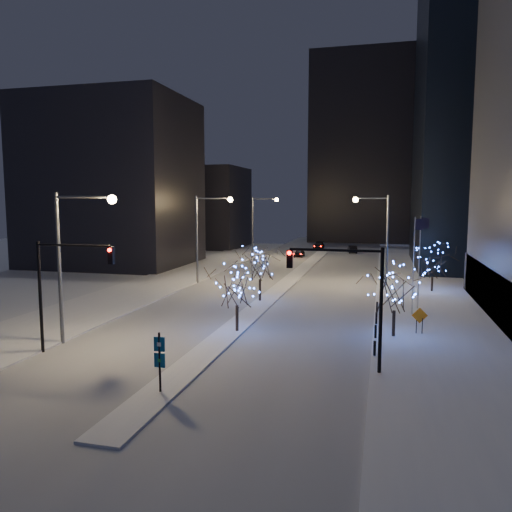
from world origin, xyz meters
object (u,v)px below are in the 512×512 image
(construction_sign, at_px, (420,318))
(street_lamp_east, at_px, (379,228))
(holiday_tree_median_near, at_px, (237,286))
(wayfinding_sign, at_px, (160,357))
(street_lamp_w_mid, at_px, (206,227))
(holiday_tree_median_far, at_px, (260,263))
(car_near, at_px, (299,253))
(street_lamp_w_far, at_px, (259,219))
(car_mid, at_px, (352,249))
(car_far, at_px, (319,246))
(holiday_tree_plaza_near, at_px, (395,287))
(traffic_signal_west, at_px, (61,278))
(holiday_tree_plaza_far, at_px, (433,262))
(traffic_signal_east, at_px, (352,288))
(street_lamp_w_near, at_px, (73,247))

(construction_sign, bearing_deg, street_lamp_east, 87.81)
(holiday_tree_median_near, height_order, wayfinding_sign, holiday_tree_median_near)
(street_lamp_w_mid, distance_m, wayfinding_sign, 33.07)
(holiday_tree_median_far, bearing_deg, car_near, 93.73)
(street_lamp_w_far, relative_size, car_mid, 2.46)
(car_near, xyz_separation_m, car_far, (1.45, 14.70, 0.03))
(street_lamp_east, xyz_separation_m, car_near, (-13.03, 26.03, -5.82))
(holiday_tree_plaza_near, height_order, construction_sign, holiday_tree_plaza_near)
(traffic_signal_west, xyz_separation_m, car_near, (5.49, 56.04, -4.13))
(holiday_tree_plaza_far, bearing_deg, car_near, 123.06)
(holiday_tree_median_far, distance_m, holiday_tree_plaza_near, 15.28)
(traffic_signal_east, distance_m, holiday_tree_plaza_near, 8.30)
(car_near, bearing_deg, car_mid, 47.57)
(holiday_tree_median_far, distance_m, holiday_tree_plaza_far, 18.49)
(street_lamp_w_far, distance_m, car_far, 20.99)
(car_near, relative_size, wayfinding_sign, 1.19)
(traffic_signal_west, distance_m, holiday_tree_median_near, 11.74)
(wayfinding_sign, bearing_deg, car_mid, 85.86)
(traffic_signal_west, relative_size, holiday_tree_plaza_near, 1.30)
(holiday_tree_median_far, distance_m, wayfinding_sign, 23.00)
(holiday_tree_median_near, bearing_deg, street_lamp_w_far, 101.97)
(wayfinding_sign, bearing_deg, street_lamp_w_far, 99.22)
(car_far, distance_m, construction_sign, 62.55)
(car_mid, bearing_deg, car_near, 38.22)
(street_lamp_w_near, relative_size, traffic_signal_east, 1.43)
(holiday_tree_median_near, height_order, holiday_tree_plaza_near, holiday_tree_plaza_near)
(street_lamp_east, bearing_deg, holiday_tree_plaza_far, -23.97)
(holiday_tree_plaza_near, bearing_deg, street_lamp_w_near, -161.41)
(holiday_tree_plaza_far, bearing_deg, traffic_signal_west, -131.08)
(holiday_tree_median_far, bearing_deg, car_mid, 82.91)
(car_mid, height_order, wayfinding_sign, wayfinding_sign)
(car_near, distance_m, wayfinding_sign, 60.60)
(street_lamp_w_far, bearing_deg, holiday_tree_plaza_near, -64.78)
(street_lamp_w_far, xyz_separation_m, holiday_tree_plaza_near, (20.33, -43.16, -2.94))
(street_lamp_w_near, distance_m, holiday_tree_plaza_near, 21.65)
(car_mid, distance_m, holiday_tree_plaza_near, 56.52)
(car_far, height_order, wayfinding_sign, wayfinding_sign)
(traffic_signal_west, distance_m, holiday_tree_plaza_near, 21.74)
(traffic_signal_east, relative_size, holiday_tree_median_far, 1.33)
(street_lamp_east, xyz_separation_m, car_far, (-11.58, 40.74, -5.79))
(car_far, height_order, holiday_tree_plaza_far, holiday_tree_plaza_far)
(traffic_signal_east, bearing_deg, car_far, 98.51)
(car_mid, bearing_deg, holiday_tree_plaza_near, 87.15)
(holiday_tree_median_near, height_order, construction_sign, holiday_tree_median_near)
(street_lamp_w_near, relative_size, holiday_tree_plaza_near, 1.86)
(street_lamp_w_mid, bearing_deg, holiday_tree_plaza_near, -41.78)
(traffic_signal_east, xyz_separation_m, car_mid, (-3.65, 63.96, -4.09))
(holiday_tree_plaza_near, distance_m, wayfinding_sign, 17.54)
(car_mid, bearing_deg, wayfinding_sign, 76.67)
(traffic_signal_east, distance_m, car_near, 56.46)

